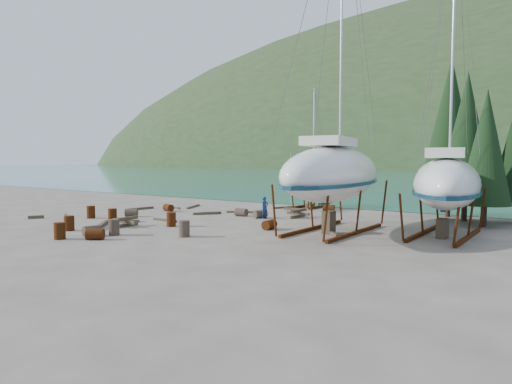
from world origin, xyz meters
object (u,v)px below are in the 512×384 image
Objects in this scene: small_sailboat_shore at (312,188)px; large_sailboat_far at (446,182)px; worker at (265,208)px; large_sailboat_near at (334,173)px.

large_sailboat_far is at bearing -32.22° from small_sailboat_shore.
large_sailboat_far is at bearing -82.29° from worker.
large_sailboat_near is at bearing -53.09° from small_sailboat_shore.
small_sailboat_shore is 8.77m from worker.
small_sailboat_shore is at bearing 131.92° from large_sailboat_far.
large_sailboat_near is 13.27× the size of worker.
large_sailboat_near is 13.67m from small_sailboat_shore.
large_sailboat_near is 1.17× the size of large_sailboat_far.
large_sailboat_near is 5.95m from large_sailboat_far.
large_sailboat_far is 16.16m from small_sailboat_shore.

